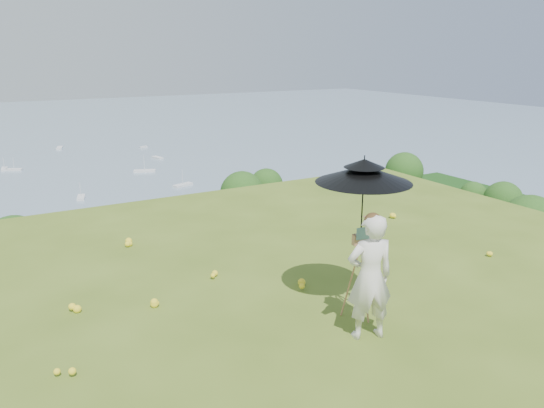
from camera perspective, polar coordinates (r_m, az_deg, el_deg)
ground at (r=9.21m, az=7.42°, el=-8.72°), size 14.00×14.00×0.00m
shoreline_tier at (r=90.98m, az=-23.58°, el=-11.37°), size 170.00×28.00×8.00m
slope_trees at (r=45.99m, az=-20.68°, el=-9.24°), size 110.00×50.00×6.00m
harbor_town at (r=88.33m, az=-24.05°, el=-7.60°), size 110.00×22.00×5.00m
wildflowers at (r=9.37m, az=6.52°, el=-7.84°), size 10.00×10.50×0.12m
painter at (r=7.37m, az=10.47°, el=-7.74°), size 0.75×0.59×1.80m
field_easel at (r=7.99m, az=9.43°, el=-7.22°), size 0.63×0.63×1.42m
sun_umbrella at (r=7.65m, az=9.71°, el=0.46°), size 1.77×1.77×1.28m
painter_cap at (r=7.07m, az=10.81°, el=-1.44°), size 0.25×0.29×0.10m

